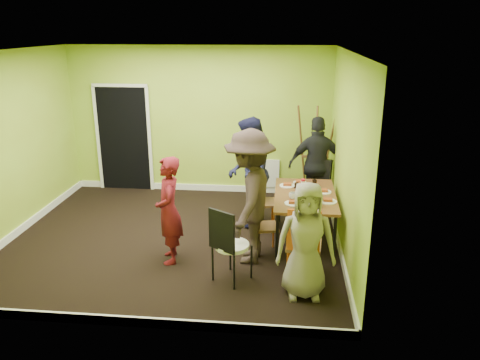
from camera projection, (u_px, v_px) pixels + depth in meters
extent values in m
plane|color=black|center=(175.00, 238.00, 7.24)|extent=(5.00, 5.00, 0.00)
cube|color=#94AC2C|center=(199.00, 121.00, 8.92)|extent=(5.00, 0.04, 2.80)
cube|color=#94AC2C|center=(117.00, 208.00, 4.67)|extent=(5.00, 0.04, 2.80)
cube|color=#94AC2C|center=(8.00, 147.00, 7.03)|extent=(0.04, 4.50, 2.80)
cube|color=#94AC2C|center=(346.00, 155.00, 6.56)|extent=(0.04, 4.50, 2.80)
cube|color=white|center=(166.00, 51.00, 6.36)|extent=(5.00, 4.50, 0.04)
cube|color=black|center=(124.00, 139.00, 9.16)|extent=(1.00, 0.05, 2.04)
cube|color=white|center=(266.00, 173.00, 9.09)|extent=(0.50, 0.04, 0.55)
cylinder|color=black|center=(277.00, 237.00, 6.44)|extent=(0.04, 0.04, 0.71)
cylinder|color=black|center=(334.00, 240.00, 6.37)|extent=(0.04, 0.04, 0.71)
cylinder|color=black|center=(279.00, 202.00, 7.74)|extent=(0.04, 0.04, 0.71)
cylinder|color=black|center=(327.00, 203.00, 7.67)|extent=(0.04, 0.04, 0.71)
cube|color=brown|center=(305.00, 196.00, 6.94)|extent=(0.90, 1.50, 0.04)
cylinder|color=#BF5312|center=(252.00, 211.00, 7.70)|extent=(0.03, 0.03, 0.44)
cylinder|color=#BF5312|center=(253.00, 219.00, 7.38)|extent=(0.03, 0.03, 0.44)
cylinder|color=#BF5312|center=(272.00, 211.00, 7.70)|extent=(0.03, 0.03, 0.44)
cylinder|color=#BF5312|center=(274.00, 219.00, 7.38)|extent=(0.03, 0.03, 0.44)
cube|color=brown|center=(263.00, 203.00, 7.47)|extent=(0.43, 0.43, 0.04)
cube|color=#BF5312|center=(251.00, 187.00, 7.39)|extent=(0.07, 0.37, 0.49)
cylinder|color=#BF5312|center=(253.00, 236.00, 6.85)|extent=(0.02, 0.02, 0.40)
cylinder|color=#BF5312|center=(256.00, 245.00, 6.57)|extent=(0.02, 0.02, 0.40)
cylinder|color=#BF5312|center=(273.00, 235.00, 6.89)|extent=(0.02, 0.02, 0.40)
cylinder|color=#BF5312|center=(277.00, 244.00, 6.60)|extent=(0.02, 0.02, 0.40)
cube|color=brown|center=(265.00, 227.00, 6.66)|extent=(0.43, 0.43, 0.04)
cube|color=#BF5312|center=(253.00, 212.00, 6.57)|extent=(0.10, 0.34, 0.45)
cylinder|color=#BF5312|center=(327.00, 202.00, 8.14)|extent=(0.02, 0.02, 0.42)
cylinder|color=#BF5312|center=(309.00, 199.00, 8.26)|extent=(0.02, 0.02, 0.42)
cylinder|color=#BF5312|center=(322.00, 208.00, 7.87)|extent=(0.02, 0.02, 0.42)
cylinder|color=#BF5312|center=(304.00, 205.00, 7.98)|extent=(0.02, 0.02, 0.42)
cube|color=brown|center=(316.00, 192.00, 8.00)|extent=(0.47, 0.47, 0.04)
cube|color=#BF5312|center=(319.00, 175.00, 8.07)|extent=(0.35, 0.13, 0.47)
cylinder|color=#BF5312|center=(287.00, 267.00, 5.87)|extent=(0.03, 0.03, 0.48)
cylinder|color=#BF5312|center=(317.00, 270.00, 5.80)|extent=(0.03, 0.03, 0.48)
cylinder|color=#BF5312|center=(290.00, 254.00, 6.21)|extent=(0.03, 0.03, 0.48)
cylinder|color=#BF5312|center=(318.00, 257.00, 6.14)|extent=(0.03, 0.03, 0.48)
cube|color=brown|center=(304.00, 245.00, 5.93)|extent=(0.47, 0.47, 0.04)
cube|color=#BF5312|center=(304.00, 231.00, 5.65)|extent=(0.41, 0.07, 0.54)
cylinder|color=black|center=(213.00, 264.00, 5.97)|extent=(0.03, 0.03, 0.47)
cylinder|color=black|center=(234.00, 272.00, 5.77)|extent=(0.03, 0.03, 0.47)
cylinder|color=black|center=(230.00, 254.00, 6.24)|extent=(0.03, 0.03, 0.47)
cylinder|color=black|center=(251.00, 262.00, 6.03)|extent=(0.03, 0.03, 0.47)
cylinder|color=white|center=(232.00, 246.00, 5.93)|extent=(0.44, 0.44, 0.05)
cube|color=black|center=(222.00, 231.00, 5.69)|extent=(0.35, 0.24, 0.52)
cylinder|color=brown|center=(302.00, 153.00, 8.61)|extent=(0.26, 0.42, 1.82)
cylinder|color=brown|center=(328.00, 153.00, 8.57)|extent=(0.26, 0.42, 1.82)
cylinder|color=brown|center=(316.00, 157.00, 8.34)|extent=(0.04, 0.41, 1.77)
cube|color=brown|center=(315.00, 157.00, 8.56)|extent=(0.49, 0.04, 0.04)
cylinder|color=white|center=(287.00, 186.00, 7.29)|extent=(0.25, 0.25, 0.01)
cylinder|color=white|center=(293.00, 203.00, 6.56)|extent=(0.25, 0.25, 0.01)
cylinder|color=white|center=(300.00, 183.00, 7.43)|extent=(0.21, 0.21, 0.01)
cylinder|color=white|center=(311.00, 209.00, 6.36)|extent=(0.22, 0.22, 0.01)
cylinder|color=white|center=(323.00, 192.00, 7.02)|extent=(0.24, 0.24, 0.01)
cylinder|color=white|center=(328.00, 201.00, 6.64)|extent=(0.26, 0.26, 0.01)
cylinder|color=white|center=(303.00, 187.00, 6.92)|extent=(0.06, 0.06, 0.20)
cylinder|color=blue|center=(319.00, 196.00, 6.57)|extent=(0.07, 0.07, 0.21)
cylinder|color=#BF5312|center=(304.00, 189.00, 7.01)|extent=(0.03, 0.03, 0.09)
cylinder|color=black|center=(296.00, 185.00, 7.19)|extent=(0.06, 0.06, 0.09)
cylinder|color=black|center=(314.00, 183.00, 7.29)|extent=(0.07, 0.07, 0.10)
cylinder|color=black|center=(319.00, 204.00, 6.45)|extent=(0.06, 0.06, 0.09)
imported|color=white|center=(293.00, 196.00, 6.73)|extent=(0.12, 0.12, 0.10)
imported|color=white|center=(315.00, 193.00, 6.88)|extent=(0.09, 0.09, 0.08)
imported|color=maroon|center=(169.00, 210.00, 6.34)|extent=(0.49, 0.62, 1.50)
imported|color=black|center=(249.00, 172.00, 7.51)|extent=(0.74, 0.91, 1.77)
imported|color=#302320|center=(250.00, 197.00, 6.31)|extent=(0.82, 1.27, 1.86)
imported|color=black|center=(317.00, 165.00, 8.09)|extent=(1.02, 0.49, 1.68)
imported|color=gray|center=(306.00, 241.00, 5.50)|extent=(0.73, 0.50, 1.44)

